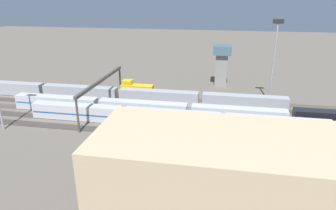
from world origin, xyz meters
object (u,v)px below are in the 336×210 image
control_tower (222,62)px  train_on_track_1 (118,94)px  train_on_track_0 (136,90)px  light_mast_0 (275,50)px  signal_gantry (101,83)px  maintenance_shed (252,184)px  train_on_track_4 (223,122)px  train_on_track_3 (181,111)px

control_tower → train_on_track_1: bearing=37.3°
train_on_track_0 → light_mast_0: light_mast_0 is taller
train_on_track_0 → signal_gantry: signal_gantry is taller
train_on_track_1 → maintenance_shed: (-34.32, 45.36, 4.62)m
train_on_track_4 → train_on_track_1: bearing=-26.1°
train_on_track_4 → light_mast_0: 29.64m
train_on_track_1 → train_on_track_0: 6.43m
train_on_track_1 → maintenance_shed: maintenance_shed is taller
train_on_track_1 → light_mast_0: bearing=-169.8°
signal_gantry → control_tower: size_ratio=2.17×
train_on_track_0 → train_on_track_1: bearing=51.1°
train_on_track_4 → control_tower: 37.95m
train_on_track_0 → maintenance_shed: maintenance_shed is taller
train_on_track_0 → train_on_track_4: bearing=143.0°
control_tower → signal_gantry: bearing=43.8°
train_on_track_3 → control_tower: 34.31m
train_on_track_3 → signal_gantry: bearing=-6.5°
train_on_track_3 → train_on_track_1: train_on_track_3 is taller
train_on_track_0 → light_mast_0: (-39.85, -2.89, 13.17)m
train_on_track_3 → maintenance_shed: maintenance_shed is taller
train_on_track_3 → control_tower: size_ratio=6.56×
train_on_track_0 → signal_gantry: bearing=65.0°
signal_gantry → train_on_track_0: bearing=-115.0°
train_on_track_4 → control_tower: size_ratio=6.92×
train_on_track_1 → control_tower: size_ratio=6.92×
control_tower → train_on_track_3: bearing=73.8°
train_on_track_3 → train_on_track_4: size_ratio=0.95×
train_on_track_1 → maintenance_shed: size_ratio=2.33×
train_on_track_4 → maintenance_shed: maintenance_shed is taller
train_on_track_3 → control_tower: bearing=-106.2°
train_on_track_4 → signal_gantry: signal_gantry is taller
train_on_track_3 → train_on_track_1: (20.03, -10.00, -0.05)m
train_on_track_1 → train_on_track_0: size_ratio=9.56×
train_on_track_4 → train_on_track_0: 33.23m
train_on_track_4 → train_on_track_0: size_ratio=9.56×
train_on_track_0 → signal_gantry: 14.81m
maintenance_shed → control_tower: size_ratio=2.97×
train_on_track_0 → control_tower: (-25.41, -17.44, 5.91)m
maintenance_shed → train_on_track_3: bearing=-68.0°
train_on_track_3 → signal_gantry: signal_gantry is taller
train_on_track_1 → control_tower: bearing=-142.7°
train_on_track_1 → train_on_track_0: train_on_track_0 is taller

